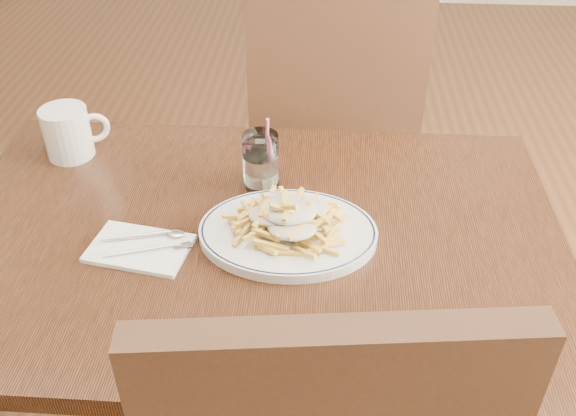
# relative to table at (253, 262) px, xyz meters

# --- Properties ---
(table) EXTENTS (1.20, 0.80, 0.75)m
(table) POSITION_rel_table_xyz_m (0.00, 0.00, 0.00)
(table) COLOR black
(table) RESTS_ON ground
(chair_far) EXTENTS (0.54, 0.54, 1.04)m
(chair_far) POSITION_rel_table_xyz_m (0.15, 0.73, -0.08)
(chair_far) COLOR black
(chair_far) RESTS_ON ground
(fries_plate) EXTENTS (0.41, 0.38, 0.02)m
(fries_plate) POSITION_rel_table_xyz_m (0.07, -0.01, 0.09)
(fries_plate) COLOR silver
(fries_plate) RESTS_ON table
(loaded_fries) EXTENTS (0.25, 0.22, 0.06)m
(loaded_fries) POSITION_rel_table_xyz_m (0.07, -0.01, 0.13)
(loaded_fries) COLOR #E8BA47
(loaded_fries) RESTS_ON fries_plate
(napkin) EXTENTS (0.20, 0.15, 0.01)m
(napkin) POSITION_rel_table_xyz_m (-0.20, -0.07, 0.08)
(napkin) COLOR white
(napkin) RESTS_ON table
(cutlery) EXTENTS (0.18, 0.11, 0.01)m
(cutlery) POSITION_rel_table_xyz_m (-0.20, -0.06, 0.09)
(cutlery) COLOR silver
(cutlery) RESTS_ON napkin
(water_glass) EXTENTS (0.07, 0.07, 0.16)m
(water_glass) POSITION_rel_table_xyz_m (0.00, 0.16, 0.13)
(water_glass) COLOR white
(water_glass) RESTS_ON table
(coffee_mug) EXTENTS (0.14, 0.10, 0.11)m
(coffee_mug) POSITION_rel_table_xyz_m (-0.44, 0.25, 0.14)
(coffee_mug) COLOR silver
(coffee_mug) RESTS_ON table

